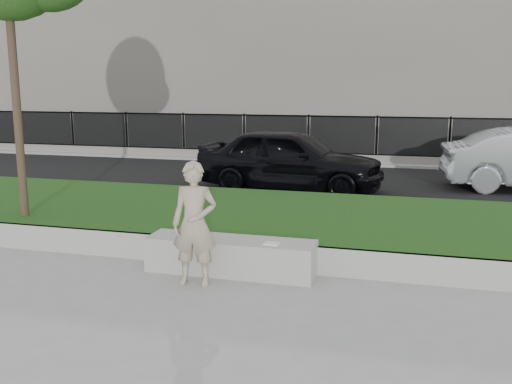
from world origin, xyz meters
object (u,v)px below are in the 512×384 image
(book, at_px, (272,243))
(stone_bench, at_px, (231,256))
(car_dark, at_px, (290,159))
(man, at_px, (195,224))

(book, bearing_deg, stone_bench, 175.05)
(car_dark, bearing_deg, man, -173.92)
(stone_bench, distance_m, man, 0.85)
(man, bearing_deg, book, 20.05)
(car_dark, bearing_deg, stone_bench, -170.88)
(man, relative_size, car_dark, 0.36)
(stone_bench, height_order, car_dark, car_dark)
(man, height_order, book, man)
(book, relative_size, car_dark, 0.05)
(stone_bench, xyz_separation_m, car_dark, (-0.48, 6.13, 0.56))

